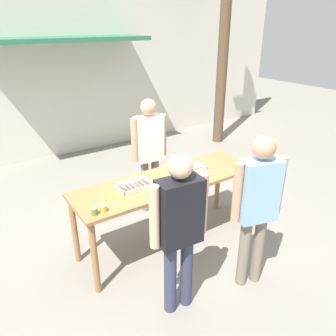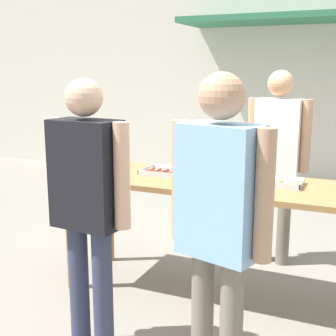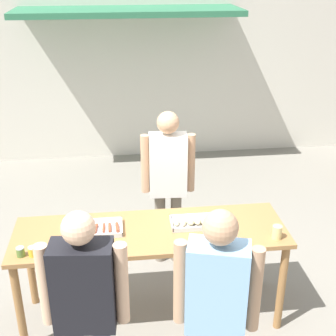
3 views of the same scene
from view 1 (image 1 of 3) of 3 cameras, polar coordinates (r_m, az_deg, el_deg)
The scene contains 12 objects.
ground_plane at distance 4.50m, azimuth 0.00°, elevation -12.66°, with size 24.00×24.00×0.00m, color gray.
building_facade_back at distance 7.26m, azimuth -19.02°, elevation 19.46°, with size 12.00×1.11×4.50m.
serving_table at distance 4.06m, azimuth 0.00°, elevation -3.38°, with size 2.39×0.74×0.93m.
food_tray_sausages at distance 3.85m, azimuth -5.89°, elevation -3.06°, with size 0.39×0.28×0.04m.
food_tray_buns at distance 4.25m, azimuth 3.98°, elevation -0.05°, with size 0.40×0.24×0.07m.
condiment_jar_mustard at distance 3.37m, azimuth -12.69°, elevation -7.34°, with size 0.07×0.07×0.08m.
condiment_jar_ketchup at distance 3.39m, azimuth -11.21°, elevation -6.94°, with size 0.07×0.07×0.08m.
beer_cup at distance 4.45m, azimuth 13.11°, elevation 0.96°, with size 0.08×0.08×0.12m.
person_server_behind_table at distance 4.77m, azimuth -3.28°, elevation 3.85°, with size 0.56×0.23×1.73m.
person_customer_holding_hotdog at distance 3.03m, azimuth 1.98°, elevation -9.60°, with size 0.59×0.26×1.69m.
person_customer_with_cup at distance 3.44m, azimuth 15.28°, elevation -5.54°, with size 0.55×0.31×1.73m.
utility_pole at distance 7.77m, azimuth 9.96°, elevation 24.48°, with size 1.10×0.24×5.43m.
Camera 1 is at (-2.02, -2.98, 2.69)m, focal length 35.00 mm.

